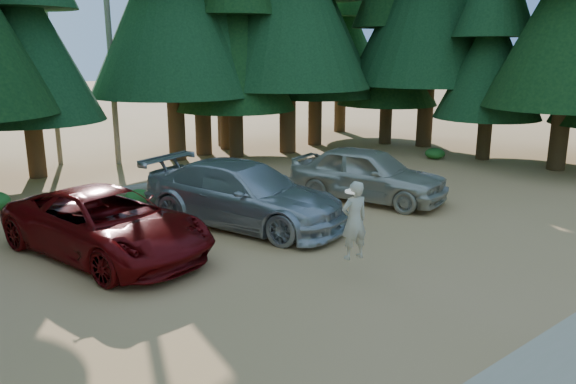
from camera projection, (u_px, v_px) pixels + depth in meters
name	position (u px, v px, depth m)	size (l,w,h in m)	color
ground	(337.00, 262.00, 13.19)	(160.00, 160.00, 0.00)	#B1854B
forest_belt_north	(97.00, 164.00, 24.43)	(36.00, 7.00, 22.00)	black
forest_belt_east	(519.00, 159.00, 25.72)	(6.00, 22.00, 22.00)	black
snag_front	(108.00, 21.00, 23.07)	(0.24, 0.24, 12.00)	#6E6358
snag_back	(49.00, 46.00, 23.21)	(0.20, 0.20, 10.00)	#6E6358
red_pickup	(107.00, 223.00, 13.49)	(2.66, 5.77, 1.60)	#610809
silver_minivan_center	(244.00, 194.00, 15.85)	(2.50, 6.15, 1.78)	#ACB0B4
silver_minivan_right	(368.00, 174.00, 18.47)	(2.10, 5.22, 1.78)	beige
frisbee_player	(354.00, 220.00, 12.02)	(0.70, 0.54, 1.73)	beige
log_left	(159.00, 185.00, 20.03)	(0.33, 0.33, 4.60)	#6E6358
log_mid	(217.00, 169.00, 22.78)	(0.28, 0.28, 3.46)	#6E6358
log_right	(342.00, 167.00, 23.14)	(0.32, 0.32, 4.92)	#6E6358
shrub_left	(140.00, 200.00, 17.68)	(0.90, 0.90, 0.49)	#1B5C20
shrub_center_left	(114.00, 204.00, 17.11)	(1.01, 1.01, 0.55)	#1B5C20
shrub_center_right	(139.00, 197.00, 18.05)	(0.89, 0.89, 0.49)	#1B5C20
shrub_right	(335.00, 172.00, 21.76)	(0.86, 0.86, 0.47)	#1B5C20
shrub_far_right	(330.00, 168.00, 22.18)	(1.18, 1.18, 0.65)	#1B5C20
shrub_edge_east	(435.00, 153.00, 25.60)	(0.90, 0.90, 0.50)	#1B5C20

